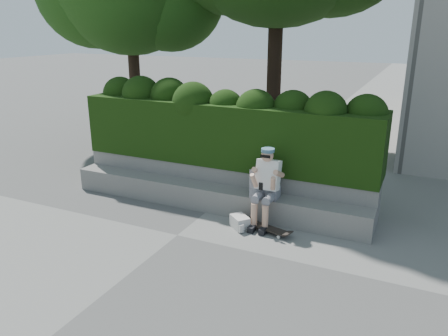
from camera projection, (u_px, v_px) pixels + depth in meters
The scene contains 8 objects.
ground at pixel (177, 235), 7.33m from camera, with size 80.00×80.00×0.00m, color slate.
bench_ledge at pixel (211, 198), 8.34m from camera, with size 6.00×0.45×0.45m, color gray.
planter_wall at pixel (221, 183), 8.70m from camera, with size 6.00×0.50×0.75m, color gray.
hedge at pixel (226, 133), 8.60m from camera, with size 6.00×1.00×1.20m, color black.
person at pixel (267, 184), 7.54m from camera, with size 0.40×0.76×1.38m.
skateboard at pixel (267, 228), 7.43m from camera, with size 0.83×0.40×0.08m.
backpack_plaid at pixel (259, 184), 7.70m from camera, with size 0.33×0.18×0.49m, color #9FA0A4.
backpack_ground at pixel (240, 222), 7.57m from camera, with size 0.34×0.24×0.22m, color silver.
Camera 1 is at (3.51, -5.67, 3.34)m, focal length 35.00 mm.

